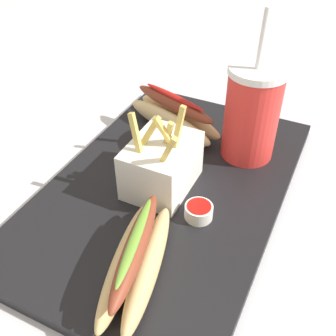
{
  "coord_description": "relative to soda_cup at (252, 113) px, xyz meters",
  "views": [
    {
      "loc": [
        0.4,
        0.19,
        0.41
      ],
      "look_at": [
        0.0,
        0.0,
        0.05
      ],
      "focal_mm": 43.07,
      "sensor_mm": 36.0,
      "label": 1
    }
  ],
  "objects": [
    {
      "name": "fries_basket",
      "position": [
        0.13,
        -0.09,
        -0.04
      ],
      "size": [
        0.11,
        0.08,
        0.13
      ],
      "color": "white",
      "rests_on": "food_tray"
    },
    {
      "name": "soda_cup",
      "position": [
        0.0,
        0.0,
        0.0
      ],
      "size": [
        0.09,
        0.09,
        0.23
      ],
      "color": "red",
      "rests_on": "food_tray"
    },
    {
      "name": "ketchup_cup_1",
      "position": [
        0.16,
        -0.01,
        -0.06
      ],
      "size": [
        0.04,
        0.04,
        0.02
      ],
      "color": "white",
      "rests_on": "food_tray"
    },
    {
      "name": "hot_dog_2",
      "position": [
        -0.01,
        -0.13,
        -0.05
      ],
      "size": [
        0.11,
        0.19,
        0.07
      ],
      "color": "#E5C689",
      "rests_on": "food_tray"
    },
    {
      "name": "food_tray",
      "position": [
        0.12,
        -0.08,
        -0.09
      ],
      "size": [
        0.5,
        0.32,
        0.02
      ],
      "primitive_type": "cube",
      "color": "black",
      "rests_on": "ground_plane"
    },
    {
      "name": "ground_plane",
      "position": [
        0.12,
        -0.08,
        -0.11
      ],
      "size": [
        2.4,
        2.4,
        0.02
      ],
      "primitive_type": "cube",
      "color": "silver"
    },
    {
      "name": "hot_dog_1",
      "position": [
        0.28,
        -0.04,
        -0.05
      ],
      "size": [
        0.19,
        0.09,
        0.06
      ],
      "color": "#DBB775",
      "rests_on": "food_tray"
    }
  ]
}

